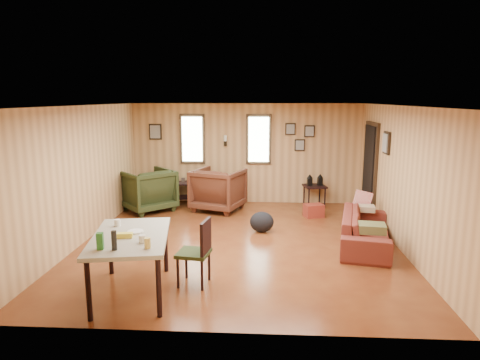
% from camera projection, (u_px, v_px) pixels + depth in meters
% --- Properties ---
extents(room, '(5.54, 6.04, 2.44)m').
position_uv_depth(room, '(249.00, 173.00, 7.65)').
color(room, brown).
rests_on(room, ground).
extents(sofa, '(0.98, 2.06, 0.78)m').
position_uv_depth(sofa, '(366.00, 224.00, 7.37)').
color(sofa, maroon).
rests_on(sofa, ground).
extents(recliner_brown, '(1.29, 1.25, 1.06)m').
position_uv_depth(recliner_brown, '(218.00, 187.00, 9.69)').
color(recliner_brown, '#4C2517').
rests_on(recliner_brown, ground).
extents(recliner_green, '(1.39, 1.39, 1.05)m').
position_uv_depth(recliner_green, '(148.00, 188.00, 9.65)').
color(recliner_green, '#272F15').
rests_on(recliner_green, ground).
extents(end_table, '(0.60, 0.57, 0.65)m').
position_uv_depth(end_table, '(179.00, 189.00, 10.28)').
color(end_table, black).
rests_on(end_table, ground).
extents(side_table, '(0.57, 0.57, 0.78)m').
position_uv_depth(side_table, '(315.00, 184.00, 10.04)').
color(side_table, black).
rests_on(side_table, ground).
extents(cooler, '(0.46, 0.38, 0.28)m').
position_uv_depth(cooler, '(314.00, 211.00, 9.20)').
color(cooler, maroon).
rests_on(cooler, ground).
extents(backpack, '(0.48, 0.37, 0.40)m').
position_uv_depth(backpack, '(262.00, 222.00, 8.16)').
color(backpack, black).
rests_on(backpack, ground).
extents(sofa_pillows, '(0.63, 1.85, 0.38)m').
position_uv_depth(sofa_pillows, '(367.00, 215.00, 7.51)').
color(sofa_pillows, brown).
rests_on(sofa_pillows, sofa).
extents(dining_table, '(1.19, 1.70, 1.02)m').
position_uv_depth(dining_table, '(130.00, 241.00, 5.49)').
color(dining_table, gray).
rests_on(dining_table, ground).
extents(dining_chair, '(0.48, 0.48, 0.92)m').
position_uv_depth(dining_chair, '(198.00, 249.00, 5.79)').
color(dining_chair, '#272F15').
rests_on(dining_chair, ground).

